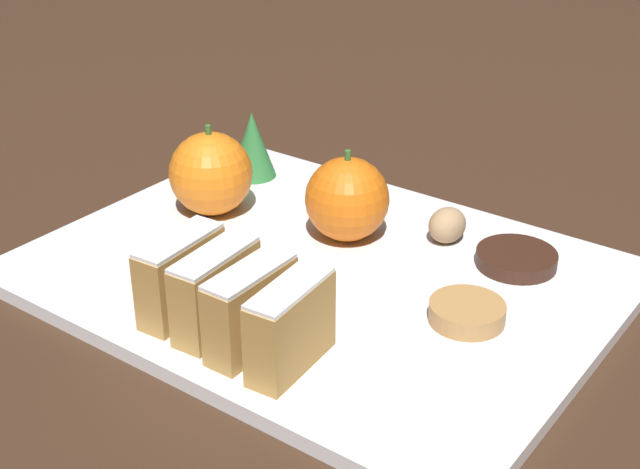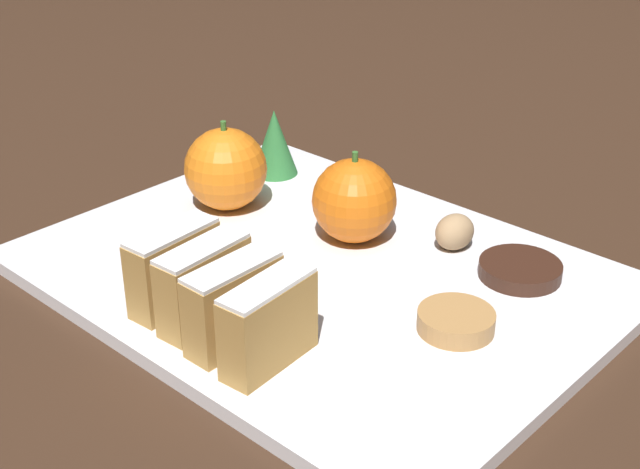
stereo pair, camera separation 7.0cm
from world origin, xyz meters
The scene contains 12 objects.
ground_plane centered at (0.00, 0.00, 0.00)m, with size 6.00×6.00×0.00m, color #382316.
serving_platter centered at (0.00, 0.00, 0.01)m, with size 0.34×0.45×0.01m.
stollen_slice_front centered at (-0.12, -0.06, 0.04)m, with size 0.07×0.03×0.06m.
stollen_slice_second centered at (-0.12, -0.03, 0.04)m, with size 0.07×0.03×0.06m.
stollen_slice_third centered at (-0.11, 0.01, 0.04)m, with size 0.07×0.03×0.06m.
stollen_slice_fourth centered at (-0.11, 0.04, 0.04)m, with size 0.07×0.03×0.06m.
orange_near centered at (0.06, 0.01, 0.05)m, with size 0.07×0.07×0.08m.
orange_far centered at (0.03, 0.14, 0.05)m, with size 0.07×0.07×0.08m.
walnut centered at (0.10, -0.06, 0.03)m, with size 0.04×0.03×0.03m.
chocolate_cookie centered at (0.10, -0.12, 0.02)m, with size 0.06×0.06×0.01m.
gingerbread_cookie centered at (0.00, -0.13, 0.02)m, with size 0.06×0.06×0.01m.
evergreen_sprig centered at (0.11, 0.16, 0.04)m, with size 0.04×0.04×0.07m.
Camera 1 is at (-0.50, -0.37, 0.36)m, focal length 50.00 mm.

